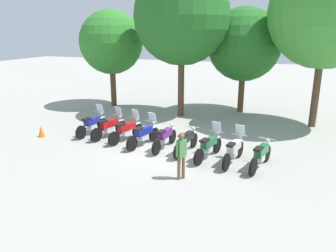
{
  "coord_description": "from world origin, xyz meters",
  "views": [
    {
      "loc": [
        4.74,
        -12.11,
        4.86
      ],
      "look_at": [
        0.0,
        0.5,
        0.9
      ],
      "focal_mm": 34.97,
      "sensor_mm": 36.0,
      "label": 1
    }
  ],
  "objects_px": {
    "motorcycle_4": "(165,137)",
    "traffic_cone": "(41,131)",
    "tree_1": "(182,17)",
    "motorcycle_3": "(144,134)",
    "tree_2": "(244,45)",
    "motorcycle_5": "(186,141)",
    "tree_0": "(111,42)",
    "person_0": "(181,152)",
    "motorcycle_1": "(109,127)",
    "motorcycle_7": "(234,150)",
    "motorcycle_6": "(209,146)",
    "motorcycle_2": "(127,130)",
    "motorcycle_0": "(92,124)",
    "tree_3": "(326,12)",
    "motorcycle_8": "(261,155)"
  },
  "relations": [
    {
      "from": "motorcycle_4",
      "to": "traffic_cone",
      "type": "bearing_deg",
      "value": 99.92
    },
    {
      "from": "motorcycle_4",
      "to": "tree_1",
      "type": "distance_m",
      "value": 7.68
    },
    {
      "from": "motorcycle_3",
      "to": "motorcycle_4",
      "type": "distance_m",
      "value": 0.99
    },
    {
      "from": "motorcycle_3",
      "to": "tree_2",
      "type": "xyz_separation_m",
      "value": [
        2.98,
        7.8,
        3.52
      ]
    },
    {
      "from": "motorcycle_5",
      "to": "tree_0",
      "type": "height_order",
      "value": "tree_0"
    },
    {
      "from": "motorcycle_3",
      "to": "person_0",
      "type": "xyz_separation_m",
      "value": [
        2.57,
        -2.59,
        0.44
      ]
    },
    {
      "from": "tree_2",
      "to": "motorcycle_4",
      "type": "bearing_deg",
      "value": -104.21
    },
    {
      "from": "person_0",
      "to": "motorcycle_4",
      "type": "bearing_deg",
      "value": -15.52
    },
    {
      "from": "motorcycle_1",
      "to": "person_0",
      "type": "distance_m",
      "value": 5.53
    },
    {
      "from": "tree_1",
      "to": "traffic_cone",
      "type": "relative_size",
      "value": 14.95
    },
    {
      "from": "motorcycle_7",
      "to": "motorcycle_4",
      "type": "bearing_deg",
      "value": 88.61
    },
    {
      "from": "motorcycle_5",
      "to": "motorcycle_6",
      "type": "relative_size",
      "value": 1.01
    },
    {
      "from": "motorcycle_6",
      "to": "traffic_cone",
      "type": "distance_m",
      "value": 8.05
    },
    {
      "from": "motorcycle_2",
      "to": "motorcycle_4",
      "type": "relative_size",
      "value": 0.98
    },
    {
      "from": "motorcycle_0",
      "to": "motorcycle_2",
      "type": "distance_m",
      "value": 2.03
    },
    {
      "from": "motorcycle_4",
      "to": "tree_3",
      "type": "xyz_separation_m",
      "value": [
        6.01,
        5.86,
        5.2
      ]
    },
    {
      "from": "motorcycle_5",
      "to": "traffic_cone",
      "type": "bearing_deg",
      "value": 100.27
    },
    {
      "from": "tree_0",
      "to": "motorcycle_8",
      "type": "bearing_deg",
      "value": -35.28
    },
    {
      "from": "motorcycle_2",
      "to": "motorcycle_4",
      "type": "distance_m",
      "value": 2.02
    },
    {
      "from": "motorcycle_7",
      "to": "person_0",
      "type": "distance_m",
      "value": 2.5
    },
    {
      "from": "motorcycle_2",
      "to": "motorcycle_7",
      "type": "height_order",
      "value": "same"
    },
    {
      "from": "motorcycle_0",
      "to": "motorcycle_2",
      "type": "xyz_separation_m",
      "value": [
        2.01,
        -0.29,
        0.0
      ]
    },
    {
      "from": "motorcycle_6",
      "to": "motorcycle_8",
      "type": "xyz_separation_m",
      "value": [
        2.0,
        -0.24,
        -0.01
      ]
    },
    {
      "from": "motorcycle_3",
      "to": "motorcycle_8",
      "type": "relative_size",
      "value": 1.0
    },
    {
      "from": "motorcycle_4",
      "to": "tree_0",
      "type": "height_order",
      "value": "tree_0"
    },
    {
      "from": "motorcycle_3",
      "to": "traffic_cone",
      "type": "distance_m",
      "value": 5.09
    },
    {
      "from": "motorcycle_1",
      "to": "motorcycle_8",
      "type": "xyz_separation_m",
      "value": [
        6.99,
        -1.19,
        -0.01
      ]
    },
    {
      "from": "motorcycle_2",
      "to": "motorcycle_4",
      "type": "height_order",
      "value": "motorcycle_2"
    },
    {
      "from": "motorcycle_0",
      "to": "motorcycle_7",
      "type": "relative_size",
      "value": 1.0
    },
    {
      "from": "motorcycle_4",
      "to": "person_0",
      "type": "relative_size",
      "value": 1.34
    },
    {
      "from": "motorcycle_1",
      "to": "motorcycle_2",
      "type": "height_order",
      "value": "same"
    },
    {
      "from": "motorcycle_3",
      "to": "tree_1",
      "type": "bearing_deg",
      "value": 15.34
    },
    {
      "from": "motorcycle_5",
      "to": "tree_2",
      "type": "xyz_separation_m",
      "value": [
        0.98,
        7.98,
        3.54
      ]
    },
    {
      "from": "motorcycle_2",
      "to": "tree_0",
      "type": "distance_m",
      "value": 8.31
    },
    {
      "from": "motorcycle_6",
      "to": "tree_0",
      "type": "relative_size",
      "value": 0.35
    },
    {
      "from": "motorcycle_3",
      "to": "motorcycle_7",
      "type": "distance_m",
      "value": 4.04
    },
    {
      "from": "tree_2",
      "to": "tree_3",
      "type": "xyz_separation_m",
      "value": [
        4.03,
        -1.97,
        1.66
      ]
    },
    {
      "from": "motorcycle_2",
      "to": "motorcycle_7",
      "type": "xyz_separation_m",
      "value": [
        4.99,
        -0.89,
        0.0
      ]
    },
    {
      "from": "motorcycle_3",
      "to": "tree_0",
      "type": "relative_size",
      "value": 0.35
    },
    {
      "from": "motorcycle_0",
      "to": "person_0",
      "type": "distance_m",
      "value": 6.44
    },
    {
      "from": "motorcycle_1",
      "to": "traffic_cone",
      "type": "height_order",
      "value": "motorcycle_1"
    },
    {
      "from": "motorcycle_1",
      "to": "tree_3",
      "type": "bearing_deg",
      "value": -43.24
    },
    {
      "from": "motorcycle_4",
      "to": "tree_2",
      "type": "relative_size",
      "value": 0.35
    },
    {
      "from": "motorcycle_5",
      "to": "tree_0",
      "type": "xyz_separation_m",
      "value": [
        -7.18,
        6.69,
        3.61
      ]
    },
    {
      "from": "person_0",
      "to": "tree_0",
      "type": "bearing_deg",
      "value": -6.71
    },
    {
      "from": "motorcycle_8",
      "to": "person_0",
      "type": "xyz_separation_m",
      "value": [
        -2.42,
        -1.9,
        0.45
      ]
    },
    {
      "from": "motorcycle_5",
      "to": "tree_1",
      "type": "height_order",
      "value": "tree_1"
    },
    {
      "from": "tree_0",
      "to": "tree_2",
      "type": "relative_size",
      "value": 0.99
    },
    {
      "from": "motorcycle_0",
      "to": "person_0",
      "type": "bearing_deg",
      "value": -113.05
    },
    {
      "from": "motorcycle_5",
      "to": "motorcycle_6",
      "type": "bearing_deg",
      "value": -98.3
    }
  ]
}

